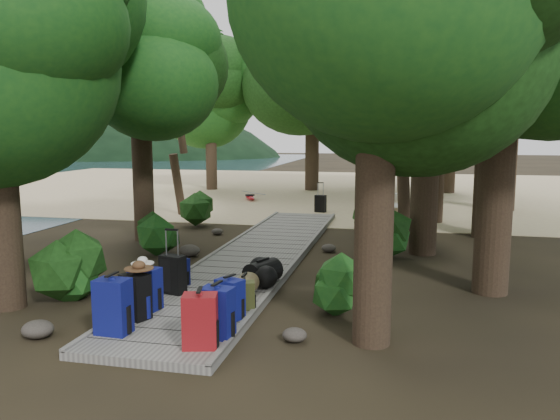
% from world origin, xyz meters
% --- Properties ---
extents(ground, '(120.00, 120.00, 0.00)m').
position_xyz_m(ground, '(0.00, 0.00, 0.00)').
color(ground, '#312818').
rests_on(ground, ground).
extents(sand_beach, '(40.00, 22.00, 0.02)m').
position_xyz_m(sand_beach, '(0.00, 16.00, 0.01)').
color(sand_beach, '#CCBC8A').
rests_on(sand_beach, ground).
extents(distant_hill, '(32.00, 16.00, 12.00)m').
position_xyz_m(distant_hill, '(-40.00, 48.00, 0.00)').
color(distant_hill, black).
rests_on(distant_hill, ground).
extents(boardwalk, '(2.00, 12.00, 0.12)m').
position_xyz_m(boardwalk, '(0.00, 1.00, 0.06)').
color(boardwalk, gray).
rests_on(boardwalk, ground).
extents(backpack_left_a, '(0.46, 0.33, 0.84)m').
position_xyz_m(backpack_left_a, '(-0.65, -4.28, 0.54)').
color(backpack_left_a, '#0E0B7A').
rests_on(backpack_left_a, boardwalk).
extents(backpack_left_b, '(0.48, 0.42, 0.74)m').
position_xyz_m(backpack_left_b, '(-0.64, -3.67, 0.49)').
color(backpack_left_b, black).
rests_on(backpack_left_b, boardwalk).
extents(backpack_left_c, '(0.43, 0.34, 0.72)m').
position_xyz_m(backpack_left_c, '(-0.66, -3.23, 0.48)').
color(backpack_left_c, '#0E0B7A').
rests_on(backpack_left_c, boardwalk).
extents(backpack_left_d, '(0.42, 0.37, 0.53)m').
position_xyz_m(backpack_left_d, '(-0.74, -1.87, 0.39)').
color(backpack_left_d, '#0E0B7A').
rests_on(backpack_left_d, boardwalk).
extents(backpack_right_a, '(0.49, 0.40, 0.77)m').
position_xyz_m(backpack_right_a, '(0.67, -4.48, 0.50)').
color(backpack_right_a, maroon).
rests_on(backpack_right_a, boardwalk).
extents(backpack_right_b, '(0.46, 0.35, 0.75)m').
position_xyz_m(backpack_right_b, '(0.77, -4.10, 0.50)').
color(backpack_right_b, '#0E0B7A').
rests_on(backpack_right_b, boardwalk).
extents(backpack_right_c, '(0.46, 0.40, 0.65)m').
position_xyz_m(backpack_right_c, '(0.71, -3.36, 0.44)').
color(backpack_right_c, '#0E0B7A').
rests_on(backpack_right_c, boardwalk).
extents(backpack_right_d, '(0.37, 0.31, 0.48)m').
position_xyz_m(backpack_right_d, '(0.79, -2.90, 0.36)').
color(backpack_right_d, '#3D401A').
rests_on(backpack_right_d, boardwalk).
extents(duffel_right_khaki, '(0.38, 0.55, 0.36)m').
position_xyz_m(duffel_right_khaki, '(0.62, -2.33, 0.30)').
color(duffel_right_khaki, brown).
rests_on(duffel_right_khaki, boardwalk).
extents(duffel_right_black, '(0.66, 0.78, 0.42)m').
position_xyz_m(duffel_right_black, '(0.72, -1.48, 0.33)').
color(duffel_right_black, black).
rests_on(duffel_right_black, boardwalk).
extents(suitcase_on_boardwalk, '(0.47, 0.34, 0.65)m').
position_xyz_m(suitcase_on_boardwalk, '(-0.62, -2.37, 0.45)').
color(suitcase_on_boardwalk, black).
rests_on(suitcase_on_boardwalk, boardwalk).
extents(lone_suitcase_on_sand, '(0.42, 0.30, 0.60)m').
position_xyz_m(lone_suitcase_on_sand, '(0.35, 8.13, 0.32)').
color(lone_suitcase_on_sand, black).
rests_on(lone_suitcase_on_sand, sand_beach).
extents(hat_brown, '(0.42, 0.42, 0.13)m').
position_xyz_m(hat_brown, '(-0.59, -3.62, 0.92)').
color(hat_brown, '#51351E').
rests_on(hat_brown, backpack_left_b).
extents(hat_white, '(0.35, 0.35, 0.12)m').
position_xyz_m(hat_white, '(-0.72, -3.26, 0.90)').
color(hat_white, silver).
rests_on(hat_white, backpack_left_c).
extents(kayak, '(1.77, 2.89, 0.29)m').
position_xyz_m(kayak, '(-3.01, 10.90, 0.16)').
color(kayak, '#AC0E17').
rests_on(kayak, sand_beach).
extents(sun_lounger, '(1.06, 1.82, 0.56)m').
position_xyz_m(sun_lounger, '(2.90, 9.23, 0.30)').
color(sun_lounger, silver).
rests_on(sun_lounger, sand_beach).
extents(tree_right_a, '(4.40, 4.40, 7.33)m').
position_xyz_m(tree_right_a, '(2.76, -3.56, 3.67)').
color(tree_right_a, black).
rests_on(tree_right_a, ground).
extents(tree_right_b, '(4.91, 4.91, 8.78)m').
position_xyz_m(tree_right_b, '(4.69, -0.75, 4.39)').
color(tree_right_b, black).
rests_on(tree_right_b, ground).
extents(tree_right_c, '(5.15, 5.15, 8.91)m').
position_xyz_m(tree_right_c, '(3.62, 2.20, 4.46)').
color(tree_right_c, black).
rests_on(tree_right_c, ground).
extents(tree_right_e, '(4.57, 4.57, 8.22)m').
position_xyz_m(tree_right_e, '(4.11, 6.84, 4.11)').
color(tree_right_e, black).
rests_on(tree_right_e, ground).
extents(tree_right_f, '(6.26, 6.26, 11.18)m').
position_xyz_m(tree_right_f, '(6.69, 10.01, 5.59)').
color(tree_right_f, black).
rests_on(tree_right_f, ground).
extents(tree_left_c, '(4.32, 4.32, 7.51)m').
position_xyz_m(tree_left_c, '(-3.47, 2.32, 3.76)').
color(tree_left_c, black).
rests_on(tree_left_c, ground).
extents(tree_back_a, '(5.46, 5.46, 9.44)m').
position_xyz_m(tree_back_a, '(-1.14, 15.31, 4.72)').
color(tree_back_a, black).
rests_on(tree_back_a, ground).
extents(tree_back_b, '(4.90, 4.90, 8.74)m').
position_xyz_m(tree_back_b, '(1.32, 16.69, 4.37)').
color(tree_back_b, black).
rests_on(tree_back_b, ground).
extents(tree_back_c, '(4.73, 4.73, 8.51)m').
position_xyz_m(tree_back_c, '(5.22, 15.51, 4.26)').
color(tree_back_c, black).
rests_on(tree_back_c, ground).
extents(tree_back_d, '(4.59, 4.59, 7.65)m').
position_xyz_m(tree_back_d, '(-5.96, 14.50, 3.83)').
color(tree_back_d, black).
rests_on(tree_back_d, ground).
extents(palm_right_a, '(4.89, 4.89, 8.33)m').
position_xyz_m(palm_right_a, '(3.38, 5.51, 4.16)').
color(palm_right_a, '#103B10').
rests_on(palm_right_a, ground).
extents(palm_right_b, '(4.38, 4.38, 8.47)m').
position_xyz_m(palm_right_b, '(4.55, 11.68, 4.24)').
color(palm_right_b, '#103B10').
rests_on(palm_right_b, ground).
extents(palm_right_c, '(4.63, 4.63, 7.36)m').
position_xyz_m(palm_right_c, '(2.11, 12.01, 3.68)').
color(palm_right_c, '#103B10').
rests_on(palm_right_c, ground).
extents(palm_left_a, '(3.95, 3.95, 6.29)m').
position_xyz_m(palm_left_a, '(-4.42, 6.53, 3.14)').
color(palm_left_a, '#103B10').
rests_on(palm_left_a, ground).
extents(rock_left_a, '(0.44, 0.40, 0.24)m').
position_xyz_m(rock_left_a, '(-1.76, -4.38, 0.12)').
color(rock_left_a, '#4C473F').
rests_on(rock_left_a, ground).
extents(rock_left_b, '(0.39, 0.35, 0.21)m').
position_xyz_m(rock_left_b, '(-2.53, -1.84, 0.11)').
color(rock_left_b, '#4C473F').
rests_on(rock_left_b, ground).
extents(rock_left_c, '(0.49, 0.44, 0.27)m').
position_xyz_m(rock_left_c, '(-1.59, 0.75, 0.13)').
color(rock_left_c, '#4C473F').
rests_on(rock_left_c, ground).
extents(rock_left_d, '(0.33, 0.29, 0.18)m').
position_xyz_m(rock_left_d, '(-1.83, 3.39, 0.09)').
color(rock_left_d, '#4C473F').
rests_on(rock_left_d, ground).
extents(rock_right_a, '(0.34, 0.31, 0.19)m').
position_xyz_m(rock_right_a, '(1.74, -3.74, 0.09)').
color(rock_right_a, '#4C473F').
rests_on(rock_right_a, ground).
extents(rock_right_b, '(0.54, 0.49, 0.30)m').
position_xyz_m(rock_right_b, '(2.56, -0.77, 0.15)').
color(rock_right_b, '#4C473F').
rests_on(rock_right_b, ground).
extents(rock_right_c, '(0.34, 0.31, 0.19)m').
position_xyz_m(rock_right_c, '(1.47, 1.90, 0.09)').
color(rock_right_c, '#4C473F').
rests_on(rock_right_c, ground).
extents(shrub_left_a, '(1.22, 1.22, 1.09)m').
position_xyz_m(shrub_left_a, '(-2.26, -2.74, 0.55)').
color(shrub_left_a, '#164918').
rests_on(shrub_left_a, ground).
extents(shrub_left_b, '(1.00, 1.00, 0.90)m').
position_xyz_m(shrub_left_b, '(-2.37, 0.81, 0.45)').
color(shrub_left_b, '#164918').
rests_on(shrub_left_b, ground).
extents(shrub_left_c, '(1.14, 1.14, 1.02)m').
position_xyz_m(shrub_left_c, '(-2.91, 4.57, 0.51)').
color(shrub_left_c, '#164918').
rests_on(shrub_left_c, ground).
extents(shrub_right_a, '(0.97, 0.97, 0.87)m').
position_xyz_m(shrub_right_a, '(2.07, -2.36, 0.43)').
color(shrub_right_a, '#164918').
rests_on(shrub_right_a, ground).
extents(shrub_right_b, '(1.25, 1.25, 1.12)m').
position_xyz_m(shrub_right_b, '(2.71, 1.69, 0.56)').
color(shrub_right_b, '#164918').
rests_on(shrub_right_b, ground).
extents(shrub_right_c, '(0.90, 0.90, 0.81)m').
position_xyz_m(shrub_right_c, '(2.12, 5.20, 0.40)').
color(shrub_right_c, '#164918').
rests_on(shrub_right_c, ground).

